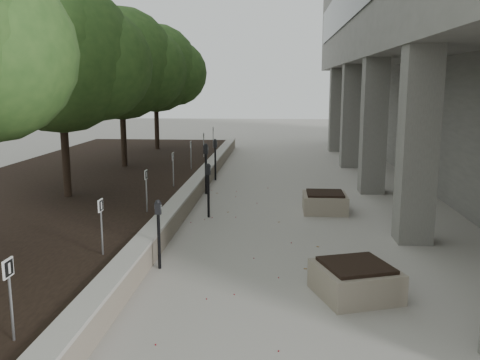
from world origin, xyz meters
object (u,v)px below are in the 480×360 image
(parking_meter_3, at_px, (208,190))
(planter_back, at_px, (325,202))
(crabapple_tree_5, at_px, (156,87))
(parking_meter_4, at_px, (206,169))
(parking_meter_2, at_px, (159,234))
(planter_front, at_px, (355,280))
(crabapple_tree_4, at_px, (122,88))
(parking_meter_5, at_px, (215,160))
(crabapple_tree_3, at_px, (62,89))

(parking_meter_3, xyz_separation_m, planter_back, (2.90, 0.78, -0.42))
(crabapple_tree_5, height_order, parking_meter_4, crabapple_tree_5)
(parking_meter_2, xyz_separation_m, planter_front, (3.30, -0.98, -0.37))
(crabapple_tree_4, relative_size, parking_meter_4, 3.57)
(crabapple_tree_4, relative_size, parking_meter_3, 4.04)
(planter_front, relative_size, planter_back, 1.03)
(crabapple_tree_5, height_order, planter_front, crabapple_tree_5)
(parking_meter_2, height_order, parking_meter_4, parking_meter_4)
(parking_meter_2, height_order, planter_back, parking_meter_2)
(crabapple_tree_5, relative_size, parking_meter_4, 3.57)
(parking_meter_5, bearing_deg, parking_meter_3, -87.75)
(crabapple_tree_4, bearing_deg, parking_meter_3, -55.40)
(crabapple_tree_4, xyz_separation_m, parking_meter_5, (3.25, -0.32, -2.41))
(parking_meter_2, distance_m, planter_back, 5.55)
(parking_meter_2, distance_m, parking_meter_3, 3.69)
(parking_meter_2, relative_size, planter_back, 1.14)
(crabapple_tree_4, distance_m, planter_back, 8.52)
(planter_back, bearing_deg, crabapple_tree_3, -176.30)
(crabapple_tree_4, relative_size, planter_front, 4.82)
(parking_meter_2, height_order, parking_meter_3, parking_meter_3)
(crabapple_tree_5, height_order, parking_meter_5, crabapple_tree_5)
(parking_meter_2, bearing_deg, parking_meter_4, 89.20)
(planter_front, bearing_deg, crabapple_tree_3, 142.86)
(crabapple_tree_4, height_order, parking_meter_3, crabapple_tree_4)
(parking_meter_4, relative_size, parking_meter_5, 1.08)
(crabapple_tree_3, relative_size, parking_meter_4, 3.57)
(crabapple_tree_3, xyz_separation_m, parking_meter_3, (3.69, -0.35, -2.45))
(parking_meter_5, bearing_deg, parking_meter_2, -92.40)
(crabapple_tree_3, bearing_deg, parking_meter_2, -50.59)
(crabapple_tree_5, height_order, parking_meter_3, crabapple_tree_5)
(crabapple_tree_5, bearing_deg, crabapple_tree_3, -90.00)
(crabapple_tree_3, height_order, crabapple_tree_4, same)
(crabapple_tree_3, height_order, parking_meter_3, crabapple_tree_3)
(parking_meter_2, bearing_deg, parking_meter_5, 89.08)
(parking_meter_3, distance_m, planter_front, 5.50)
(parking_meter_3, bearing_deg, crabapple_tree_5, 118.36)
(planter_back, bearing_deg, planter_front, -89.95)
(parking_meter_3, height_order, parking_meter_4, parking_meter_4)
(crabapple_tree_5, bearing_deg, parking_meter_3, -70.37)
(crabapple_tree_5, bearing_deg, planter_front, -66.25)
(planter_front, bearing_deg, parking_meter_2, 163.49)
(parking_meter_3, bearing_deg, parking_meter_4, 107.86)
(parking_meter_4, xyz_separation_m, planter_back, (3.35, -1.97, -0.51))
(crabapple_tree_3, bearing_deg, crabapple_tree_4, 90.00)
(parking_meter_2, height_order, parking_meter_5, parking_meter_5)
(crabapple_tree_4, height_order, parking_meter_5, crabapple_tree_4)
(parking_meter_2, bearing_deg, crabapple_tree_3, 128.12)
(parking_meter_2, relative_size, parking_meter_5, 0.89)
(crabapple_tree_3, relative_size, parking_meter_3, 4.04)
(crabapple_tree_4, height_order, planter_back, crabapple_tree_4)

